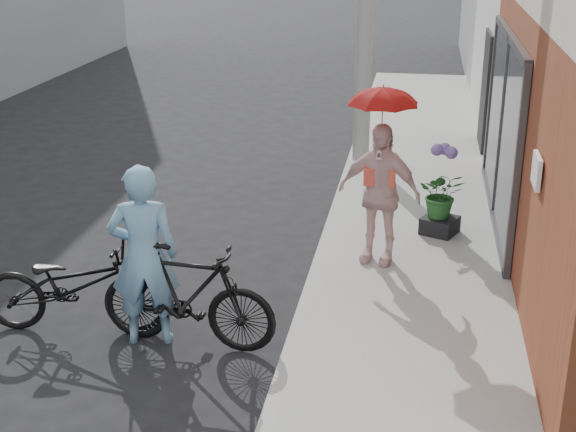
% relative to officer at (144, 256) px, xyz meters
% --- Properties ---
extents(ground, '(80.00, 80.00, 0.00)m').
position_rel_officer_xyz_m(ground, '(0.53, 0.36, -0.93)').
color(ground, black).
rests_on(ground, ground).
extents(sidewalk, '(2.20, 24.00, 0.12)m').
position_rel_officer_xyz_m(sidewalk, '(2.63, 2.36, -0.87)').
color(sidewalk, '#969791').
rests_on(sidewalk, ground).
extents(curb, '(0.12, 24.00, 0.12)m').
position_rel_officer_xyz_m(curb, '(1.47, 2.36, -0.87)').
color(curb, '#9E9E99').
rests_on(curb, ground).
extents(officer, '(0.76, 0.59, 1.86)m').
position_rel_officer_xyz_m(officer, '(0.00, 0.00, 0.00)').
color(officer, '#6EA1C4').
rests_on(officer, ground).
extents(bike_left, '(1.98, 0.89, 1.00)m').
position_rel_officer_xyz_m(bike_left, '(-0.80, 0.08, -0.43)').
color(bike_left, black).
rests_on(bike_left, ground).
extents(bike_right, '(1.84, 0.66, 1.09)m').
position_rel_officer_xyz_m(bike_right, '(0.43, -0.03, -0.39)').
color(bike_right, black).
rests_on(bike_right, ground).
extents(kimono_woman, '(1.07, 0.65, 1.70)m').
position_rel_officer_xyz_m(kimono_woman, '(2.16, 2.13, 0.04)').
color(kimono_woman, beige).
rests_on(kimono_woman, sidewalk).
extents(parasol, '(0.79, 0.79, 0.70)m').
position_rel_officer_xyz_m(parasol, '(2.16, 2.13, 1.24)').
color(parasol, red).
rests_on(parasol, kimono_woman).
extents(planter, '(0.55, 0.55, 0.22)m').
position_rel_officer_xyz_m(planter, '(2.93, 3.14, -0.70)').
color(planter, black).
rests_on(planter, sidewalk).
extents(potted_plant, '(0.58, 0.50, 0.64)m').
position_rel_officer_xyz_m(potted_plant, '(2.93, 3.14, -0.27)').
color(potted_plant, '#235926').
rests_on(potted_plant, planter).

